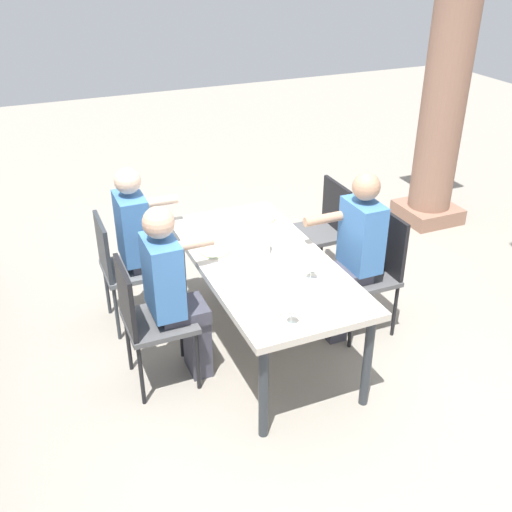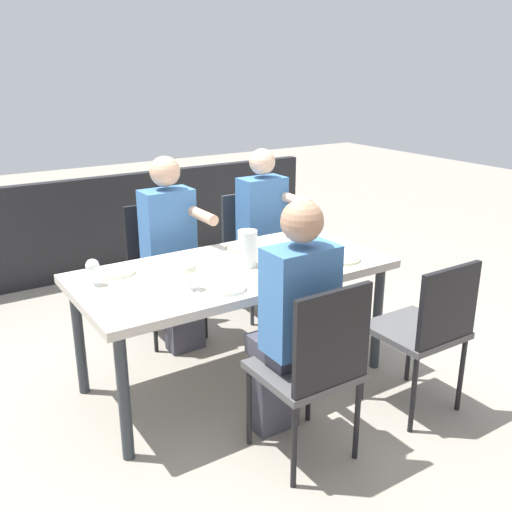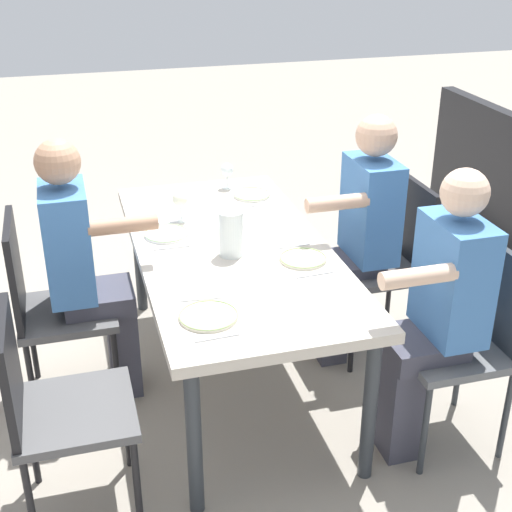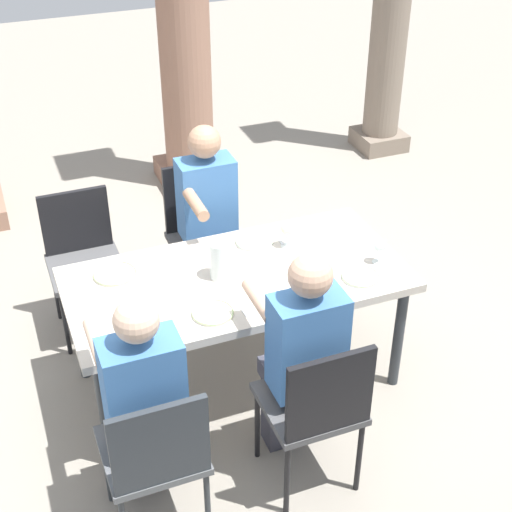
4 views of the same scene
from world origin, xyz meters
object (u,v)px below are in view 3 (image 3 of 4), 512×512
object	(u,v)px
wine_glass_3	(227,170)
chair_mid_south	(390,255)
plate_0	(209,316)
plate_2	(167,234)
chair_mid_north	(47,300)
plate_3	(252,195)
diner_woman_green	(358,234)
diner_guest_third	(85,266)
water_pitcher	(231,236)
chair_west_north	(52,403)
dining_table	(233,259)
plate_1	(303,259)
chair_west_south	(468,333)
wine_glass_2	(180,200)

from	to	relation	value
wine_glass_3	chair_mid_south	bearing A→B (deg)	-134.77
plate_0	plate_2	distance (m)	0.82
chair_mid_north	plate_0	distance (m)	0.95
plate_3	wine_glass_3	bearing A→B (deg)	31.77
diner_woman_green	diner_guest_third	xyz separation A→B (m)	(-0.00, 1.34, -0.00)
diner_guest_third	water_pitcher	bearing A→B (deg)	-103.50
chair_west_north	chair_mid_south	bearing A→B (deg)	-65.81
dining_table	chair_mid_south	distance (m)	0.87
diner_guest_third	plate_1	distance (m)	0.99
diner_guest_third	plate_0	size ratio (longest dim) A/B	5.57
dining_table	plate_1	xyz separation A→B (m)	(-0.23, -0.27, 0.07)
chair_west_south	wine_glass_2	xyz separation A→B (m)	(1.06, 1.03, 0.32)
dining_table	wine_glass_2	distance (m)	0.44
chair_mid_south	plate_3	xyz separation A→B (m)	(0.53, 0.60, 0.20)
chair_west_south	chair_mid_south	xyz separation A→B (m)	(0.77, -0.00, 0.01)
water_pitcher	plate_3	bearing A→B (deg)	-22.47
diner_woman_green	plate_2	size ratio (longest dim) A/B	6.00
plate_1	plate_2	world-z (taller)	same
chair_west_north	chair_west_south	bearing A→B (deg)	-90.00
dining_table	wine_glass_3	xyz separation A→B (m)	(0.77, -0.16, 0.17)
chair_mid_south	diner_woman_green	size ratio (longest dim) A/B	0.72
wine_glass_3	water_pitcher	size ratio (longest dim) A/B	0.69
chair_mid_south	diner_woman_green	xyz separation A→B (m)	(-0.00, 0.19, 0.15)
chair_west_south	plate_2	xyz separation A→B (m)	(0.90, 1.13, 0.21)
chair_mid_north	wine_glass_2	size ratio (longest dim) A/B	5.94
wine_glass_2	wine_glass_3	distance (m)	0.53
chair_west_south	diner_guest_third	bearing A→B (deg)	63.38
dining_table	plate_2	size ratio (longest dim) A/B	8.45
plate_0	wine_glass_3	bearing A→B (deg)	-16.37
plate_1	chair_west_north	bearing A→B (deg)	112.49
chair_west_north	chair_west_south	xyz separation A→B (m)	(0.00, -1.72, 0.01)
plate_0	plate_2	xyz separation A→B (m)	(0.82, 0.03, 0.00)
chair_west_south	wine_glass_3	distance (m)	1.65
chair_west_north	chair_mid_north	bearing A→B (deg)	0.44
wine_glass_2	water_pitcher	distance (m)	0.47
wine_glass_2	wine_glass_3	xyz separation A→B (m)	(0.40, -0.34, -0.01)
diner_woman_green	diner_guest_third	world-z (taller)	diner_woman_green
dining_table	chair_west_north	size ratio (longest dim) A/B	2.04
chair_mid_north	diner_woman_green	xyz separation A→B (m)	(-0.00, -1.53, 0.15)
plate_2	plate_3	xyz separation A→B (m)	(0.40, -0.54, 0.00)
plate_2	diner_guest_third	bearing A→B (deg)	108.69
chair_west_north	plate_3	world-z (taller)	chair_west_north
chair_west_south	plate_1	size ratio (longest dim) A/B	4.31
chair_mid_north	wine_glass_2	world-z (taller)	chair_mid_north
chair_mid_south	water_pitcher	world-z (taller)	water_pitcher
dining_table	wine_glass_3	bearing A→B (deg)	-11.81
chair_west_north	chair_mid_south	xyz separation A→B (m)	(0.77, -1.72, 0.02)
diner_guest_third	plate_1	xyz separation A→B (m)	(-0.30, -0.94, 0.06)
chair_west_north	water_pitcher	xyz separation A→B (m)	(0.61, -0.83, 0.31)
chair_mid_south	plate_3	world-z (taller)	chair_mid_south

